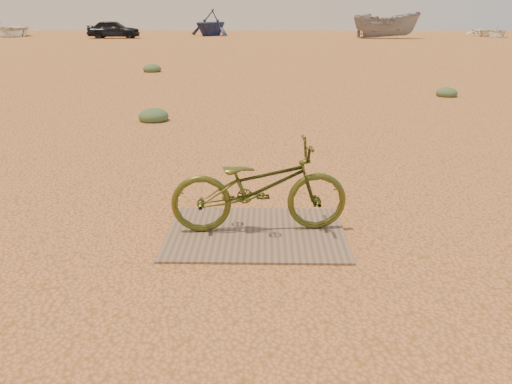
{
  "coord_description": "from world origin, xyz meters",
  "views": [
    {
      "loc": [
        -0.37,
        -4.11,
        1.92
      ],
      "look_at": [
        -0.46,
        0.09,
        0.41
      ],
      "focal_mm": 35.0,
      "sensor_mm": 36.0,
      "label": 1
    }
  ],
  "objects_px": {
    "bicycle": "(259,187)",
    "boat_near_left": "(11,29)",
    "car": "(114,29)",
    "boat_far_right": "(491,31)",
    "plywood_board": "(256,233)",
    "boat_far_left": "(211,22)",
    "boat_mid_right": "(386,25)"
  },
  "relations": [
    {
      "from": "boat_far_left",
      "to": "boat_mid_right",
      "type": "xyz_separation_m",
      "value": [
        14.91,
        -5.07,
        -0.14
      ]
    },
    {
      "from": "boat_mid_right",
      "to": "boat_far_right",
      "type": "height_order",
      "value": "boat_mid_right"
    },
    {
      "from": "boat_near_left",
      "to": "boat_far_left",
      "type": "distance_m",
      "value": 17.91
    },
    {
      "from": "boat_near_left",
      "to": "boat_mid_right",
      "type": "height_order",
      "value": "boat_mid_right"
    },
    {
      "from": "bicycle",
      "to": "boat_far_left",
      "type": "xyz_separation_m",
      "value": [
        -5.04,
        43.97,
        0.73
      ]
    },
    {
      "from": "bicycle",
      "to": "boat_near_left",
      "type": "bearing_deg",
      "value": 23.23
    },
    {
      "from": "car",
      "to": "boat_far_left",
      "type": "relative_size",
      "value": 0.94
    },
    {
      "from": "bicycle",
      "to": "plywood_board",
      "type": "bearing_deg",
      "value": 150.74
    },
    {
      "from": "boat_near_left",
      "to": "boat_far_right",
      "type": "distance_m",
      "value": 42.76
    },
    {
      "from": "bicycle",
      "to": "car",
      "type": "bearing_deg",
      "value": 12.78
    },
    {
      "from": "plywood_board",
      "to": "boat_near_left",
      "type": "distance_m",
      "value": 48.11
    },
    {
      "from": "bicycle",
      "to": "boat_mid_right",
      "type": "height_order",
      "value": "boat_mid_right"
    },
    {
      "from": "boat_far_left",
      "to": "boat_far_right",
      "type": "distance_m",
      "value": 25.01
    },
    {
      "from": "car",
      "to": "bicycle",
      "type": "bearing_deg",
      "value": -163.89
    },
    {
      "from": "car",
      "to": "boat_far_right",
      "type": "distance_m",
      "value": 32.65
    },
    {
      "from": "car",
      "to": "boat_far_right",
      "type": "height_order",
      "value": "car"
    },
    {
      "from": "boat_far_right",
      "to": "boat_far_left",
      "type": "bearing_deg",
      "value": 166.63
    },
    {
      "from": "car",
      "to": "plywood_board",
      "type": "bearing_deg",
      "value": -163.96
    },
    {
      "from": "bicycle",
      "to": "boat_far_right",
      "type": "relative_size",
      "value": 0.37
    },
    {
      "from": "boat_mid_right",
      "to": "bicycle",
      "type": "bearing_deg",
      "value": 169.37
    },
    {
      "from": "car",
      "to": "boat_mid_right",
      "type": "bearing_deg",
      "value": -91.5
    },
    {
      "from": "bicycle",
      "to": "boat_near_left",
      "type": "distance_m",
      "value": 48.07
    },
    {
      "from": "car",
      "to": "boat_near_left",
      "type": "xyz_separation_m",
      "value": [
        -10.3,
        3.51,
        -0.09
      ]
    },
    {
      "from": "car",
      "to": "boat_near_left",
      "type": "relative_size",
      "value": 0.7
    },
    {
      "from": "boat_mid_right",
      "to": "boat_far_right",
      "type": "xyz_separation_m",
      "value": [
        10.03,
        3.41,
        -0.59
      ]
    },
    {
      "from": "bicycle",
      "to": "boat_far_right",
      "type": "distance_m",
      "value": 46.76
    },
    {
      "from": "boat_mid_right",
      "to": "car",
      "type": "bearing_deg",
      "value": 93.95
    },
    {
      "from": "boat_near_left",
      "to": "boat_mid_right",
      "type": "relative_size",
      "value": 1.13
    },
    {
      "from": "boat_near_left",
      "to": "boat_mid_right",
      "type": "xyz_separation_m",
      "value": [
        32.73,
        -3.38,
        0.41
      ]
    },
    {
      "from": "plywood_board",
      "to": "boat_near_left",
      "type": "xyz_separation_m",
      "value": [
        -22.83,
        42.35,
        0.61
      ]
    },
    {
      "from": "plywood_board",
      "to": "boat_mid_right",
      "type": "height_order",
      "value": "boat_mid_right"
    },
    {
      "from": "boat_far_right",
      "to": "boat_mid_right",
      "type": "bearing_deg",
      "value": -170.78
    }
  ]
}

